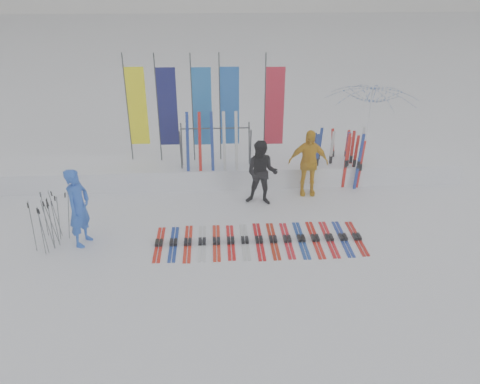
{
  "coord_description": "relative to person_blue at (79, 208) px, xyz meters",
  "views": [
    {
      "loc": [
        -0.4,
        -8.63,
        5.99
      ],
      "look_at": [
        0.2,
        1.6,
        1.0
      ],
      "focal_mm": 35.0,
      "sensor_mm": 36.0,
      "label": 1
    }
  ],
  "objects": [
    {
      "name": "ski_row",
      "position": [
        4.2,
        -0.19,
        -0.92
      ],
      "size": [
        4.94,
        1.69,
        0.07
      ],
      "color": "red",
      "rests_on": "ground"
    },
    {
      "name": "person_yellow",
      "position": [
        5.8,
        2.36,
        0.01
      ],
      "size": [
        1.16,
        0.54,
        1.92
      ],
      "primitive_type": "imported",
      "rotation": [
        0.0,
        0.0,
        -0.07
      ],
      "color": "#E1A10E",
      "rests_on": "ground"
    },
    {
      "name": "ground",
      "position": [
        3.56,
        -1.1,
        -0.95
      ],
      "size": [
        120.0,
        120.0,
        0.0
      ],
      "primitive_type": "plane",
      "color": "white",
      "rests_on": "ground"
    },
    {
      "name": "ski_rack",
      "position": [
        3.2,
        3.1,
        0.43
      ],
      "size": [
        2.04,
        0.8,
        1.23
      ],
      "color": "#383A3F",
      "rests_on": "ground"
    },
    {
      "name": "person_blue",
      "position": [
        0.0,
        0.0,
        0.0
      ],
      "size": [
        0.65,
        0.8,
        1.91
      ],
      "primitive_type": "imported",
      "rotation": [
        0.0,
        0.0,
        1.26
      ],
      "color": "blue",
      "rests_on": "ground"
    },
    {
      "name": "tent_canopy",
      "position": [
        8.16,
        4.56,
        0.38
      ],
      "size": [
        3.82,
        3.85,
        2.67
      ],
      "primitive_type": "imported",
      "rotation": [
        0.0,
        0.0,
        -0.39
      ],
      "color": "white",
      "rests_on": "ground"
    },
    {
      "name": "person_black",
      "position": [
        4.43,
        1.82,
        -0.04
      ],
      "size": [
        1.03,
        0.89,
        1.82
      ],
      "primitive_type": "imported",
      "rotation": [
        0.0,
        0.0,
        -0.25
      ],
      "color": "black",
      "rests_on": "ground"
    },
    {
      "name": "snow_bank",
      "position": [
        3.56,
        3.5,
        -0.65
      ],
      "size": [
        14.0,
        1.6,
        0.6
      ],
      "primitive_type": "cube",
      "color": "white",
      "rests_on": "ground"
    },
    {
      "name": "upright_skis",
      "position": [
        6.95,
        3.16,
        -0.17
      ],
      "size": [
        1.6,
        1.12,
        1.7
      ],
      "color": "navy",
      "rests_on": "ground"
    },
    {
      "name": "feather_flags",
      "position": [
        2.81,
        3.68,
        1.29
      ],
      "size": [
        4.6,
        0.26,
        3.2
      ],
      "color": "#383A3F",
      "rests_on": "ground"
    },
    {
      "name": "pole_cluster",
      "position": [
        -0.7,
        -0.03,
        -0.35
      ],
      "size": [
        0.75,
        0.87,
        1.26
      ],
      "color": "#595B60",
      "rests_on": "ground"
    }
  ]
}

